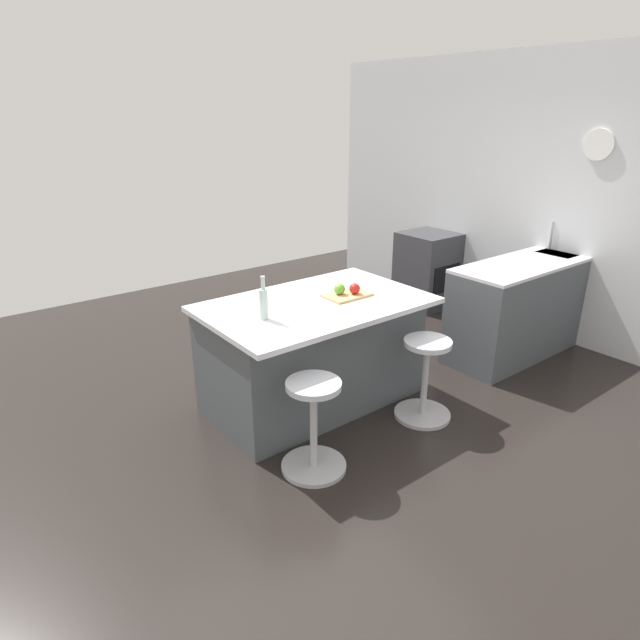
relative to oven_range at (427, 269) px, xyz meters
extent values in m
plane|color=black|center=(2.45, 1.12, -0.44)|extent=(7.66, 7.66, 0.00)
cube|color=silver|center=(-0.35, 1.12, 0.96)|extent=(0.12, 5.89, 2.82)
cylinder|color=white|center=(-0.28, 1.66, 1.51)|extent=(0.03, 0.28, 0.28)
cube|color=#4C5156|center=(0.00, 1.49, 0.00)|extent=(2.28, 0.60, 0.89)
cube|color=silver|center=(0.00, 1.49, 0.46)|extent=(2.28, 0.60, 0.03)
cube|color=#38383D|center=(-0.28, 1.49, 0.41)|extent=(0.44, 0.36, 0.12)
cylinder|color=#B7B7BC|center=(-0.28, 1.34, 0.61)|extent=(0.02, 0.02, 0.28)
cube|color=#38383D|center=(0.00, 0.00, 0.00)|extent=(0.60, 0.60, 0.89)
cube|color=black|center=(0.00, 0.30, -0.04)|extent=(0.44, 0.01, 0.32)
cube|color=#4C5156|center=(2.52, 1.03, -0.02)|extent=(1.65, 0.89, 0.84)
cube|color=silver|center=(2.52, 1.08, 0.42)|extent=(1.71, 1.09, 0.04)
cylinder|color=#B7B7BC|center=(1.99, 1.75, -0.43)|extent=(0.44, 0.44, 0.03)
cylinder|color=#B7B7BC|center=(1.99, 1.75, -0.13)|extent=(0.05, 0.05, 0.59)
cylinder|color=silver|center=(1.99, 1.75, 0.19)|extent=(0.36, 0.36, 0.04)
cylinder|color=#B7B7BC|center=(3.06, 1.75, -0.43)|extent=(0.44, 0.44, 0.03)
cylinder|color=#B7B7BC|center=(3.06, 1.75, -0.13)|extent=(0.05, 0.05, 0.59)
cylinder|color=silver|center=(3.06, 1.75, 0.19)|extent=(0.36, 0.36, 0.04)
cube|color=tan|center=(2.25, 1.12, 0.45)|extent=(0.36, 0.24, 0.02)
sphere|color=#609E2D|center=(2.30, 1.09, 0.50)|extent=(0.09, 0.09, 0.09)
sphere|color=red|center=(2.20, 1.16, 0.50)|extent=(0.09, 0.09, 0.09)
cylinder|color=silver|center=(3.02, 1.14, 0.55)|extent=(0.06, 0.06, 0.22)
cylinder|color=silver|center=(3.02, 1.14, 0.70)|extent=(0.03, 0.03, 0.08)
cylinder|color=#B7B7BC|center=(3.02, 1.14, 0.74)|extent=(0.03, 0.03, 0.02)
camera|label=1|loc=(4.87, 4.16, 1.82)|focal=30.21mm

